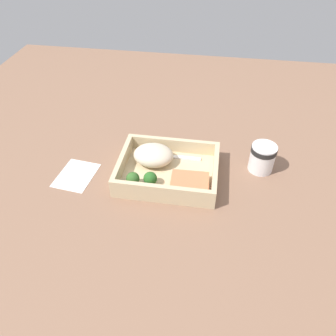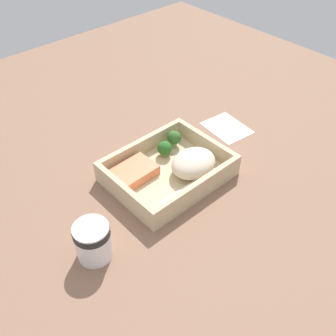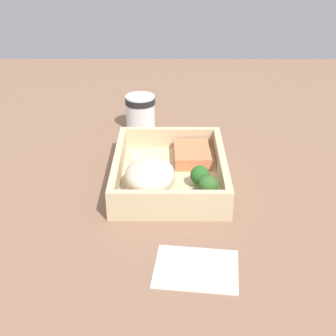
# 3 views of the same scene
# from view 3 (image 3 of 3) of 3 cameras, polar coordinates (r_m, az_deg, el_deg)

# --- Properties ---
(ground_plane) EXTENTS (1.60, 1.60, 0.02)m
(ground_plane) POSITION_cam_3_polar(r_m,az_deg,el_deg) (0.85, 0.00, -2.19)
(ground_plane) COLOR #825F49
(takeout_tray) EXTENTS (0.25, 0.20, 0.01)m
(takeout_tray) POSITION_cam_3_polar(r_m,az_deg,el_deg) (0.84, 0.00, -1.25)
(takeout_tray) COLOR #CBB58B
(takeout_tray) RESTS_ON ground_plane
(tray_rim) EXTENTS (0.25, 0.20, 0.04)m
(tray_rim) POSITION_cam_3_polar(r_m,az_deg,el_deg) (0.83, 0.00, 0.28)
(tray_rim) COLOR #CBB58B
(tray_rim) RESTS_ON takeout_tray
(salmon_fillet) EXTENTS (0.09, 0.07, 0.02)m
(salmon_fillet) POSITION_cam_3_polar(r_m,az_deg,el_deg) (0.89, 2.74, 1.66)
(salmon_fillet) COLOR #E0774C
(salmon_fillet) RESTS_ON takeout_tray
(mashed_potatoes) EXTENTS (0.10, 0.09, 0.05)m
(mashed_potatoes) POSITION_cam_3_polar(r_m,az_deg,el_deg) (0.79, -2.45, -0.90)
(mashed_potatoes) COLOR beige
(mashed_potatoes) RESTS_ON takeout_tray
(broccoli_floret_1) EXTENTS (0.03, 0.03, 0.04)m
(broccoli_floret_1) POSITION_cam_3_polar(r_m,az_deg,el_deg) (0.80, 3.68, -0.92)
(broccoli_floret_1) COLOR #84AF5D
(broccoli_floret_1) RESTS_ON takeout_tray
(broccoli_floret_2) EXTENTS (0.03, 0.03, 0.04)m
(broccoli_floret_2) POSITION_cam_3_polar(r_m,az_deg,el_deg) (0.76, 4.67, -2.21)
(broccoli_floret_2) COLOR #7EA366
(broccoli_floret_2) RESTS_ON takeout_tray
(fork) EXTENTS (0.16, 0.02, 0.00)m
(fork) POSITION_cam_3_polar(r_m,az_deg,el_deg) (0.83, -4.35, -1.10)
(fork) COLOR white
(fork) RESTS_ON takeout_tray
(paper_cup) EXTENTS (0.07, 0.07, 0.08)m
(paper_cup) POSITION_cam_3_polar(r_m,az_deg,el_deg) (1.04, -3.56, 7.03)
(paper_cup) COLOR white
(paper_cup) RESTS_ON ground_plane
(receipt_slip) EXTENTS (0.10, 0.12, 0.00)m
(receipt_slip) POSITION_cam_3_polar(r_m,az_deg,el_deg) (0.65, 3.15, -12.11)
(receipt_slip) COLOR white
(receipt_slip) RESTS_ON ground_plane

